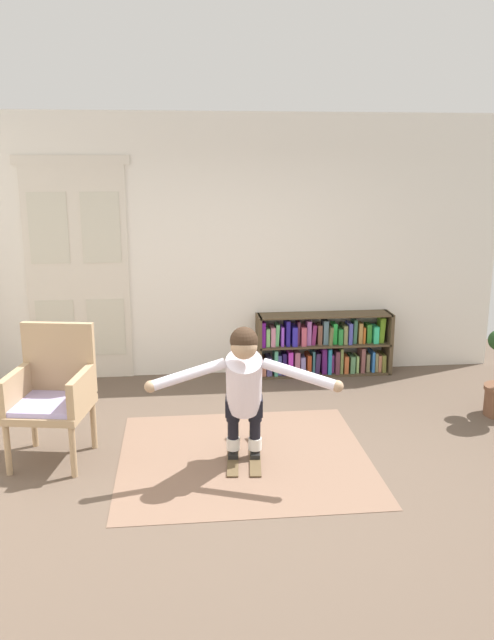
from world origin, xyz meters
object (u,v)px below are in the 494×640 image
wicker_chair (53,390)px  skis_pair (244,453)px  person_skier (244,383)px  bookshelf (322,347)px

wicker_chair → skis_pair: size_ratio=1.43×
skis_pair → person_skier: person_skier is taller
bookshelf → skis_pair: bearing=-118.6°
bookshelf → person_skier: 2.51m
wicker_chair → person_skier: (1.53, -0.35, 0.13)m
wicker_chair → skis_pair: (1.55, -0.16, -0.56)m
skis_pair → person_skier: 0.72m
person_skier → skis_pair: bearing=84.2°
bookshelf → wicker_chair: size_ratio=1.40×
bookshelf → wicker_chair: (-2.64, -1.86, 0.26)m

